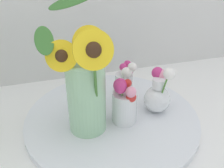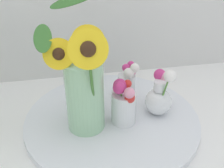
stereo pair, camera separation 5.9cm
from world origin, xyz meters
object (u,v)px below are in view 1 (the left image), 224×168
object	(u,v)px
serving_tray	(112,118)
vase_small_back	(125,82)
vase_small_center	(125,103)
mason_jar_sunflowers	(86,86)
vase_bulb_right	(158,94)

from	to	relation	value
serving_tray	vase_small_back	bearing A→B (deg)	48.94
vase_small_center	mason_jar_sunflowers	bearing A→B (deg)	-179.64
mason_jar_sunflowers	vase_bulb_right	distance (m)	0.24
mason_jar_sunflowers	vase_small_back	world-z (taller)	mason_jar_sunflowers
serving_tray	vase_small_center	world-z (taller)	vase_small_center
vase_bulb_right	mason_jar_sunflowers	bearing A→B (deg)	-173.94
vase_small_center	vase_bulb_right	bearing A→B (deg)	11.35
vase_small_center	vase_small_back	xyz separation A→B (m)	(0.04, 0.11, 0.00)
vase_bulb_right	serving_tray	bearing A→B (deg)	175.97
vase_bulb_right	vase_small_back	distance (m)	0.12
vase_small_center	vase_small_back	size ratio (longest dim) A/B	1.00
mason_jar_sunflowers	vase_small_back	size ratio (longest dim) A/B	2.65
vase_bulb_right	vase_small_back	xyz separation A→B (m)	(-0.08, 0.09, 0.01)
serving_tray	mason_jar_sunflowers	size ratio (longest dim) A/B	1.42
serving_tray	vase_small_back	distance (m)	0.13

